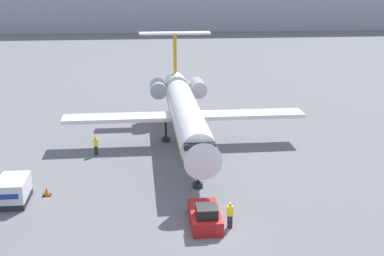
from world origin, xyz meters
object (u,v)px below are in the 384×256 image
Objects in this scene: pushback_tug at (205,216)px; worker_near_tug at (230,215)px; airplane_main at (185,109)px; luggage_cart at (13,191)px; worker_by_wing at (96,145)px; traffic_cone_left at (47,192)px.

pushback_tug is 2.34× the size of worker_near_tug.
worker_near_tug is (1.49, -18.05, -2.41)m from airplane_main.
luggage_cart reaches higher than worker_near_tug.
worker_by_wing is (5.14, 9.82, 0.01)m from luggage_cart.
luggage_cart is 2.45m from traffic_cone_left.
airplane_main reaches higher than traffic_cone_left.
worker_near_tug is at bearing -22.47° from pushback_tug.
traffic_cone_left is (-3.01, -8.80, -0.63)m from worker_by_wing.
luggage_cart is at bearing -136.75° from airplane_main.
worker_by_wing is 9.32m from traffic_cone_left.
airplane_main reaches higher than luggage_cart.
luggage_cart is 11.09m from worker_by_wing.
luggage_cart is 1.84× the size of worker_near_tug.
worker_by_wing is 2.79× the size of traffic_cone_left.
airplane_main is 43.66× the size of traffic_cone_left.
worker_by_wing is at bearing 62.36° from luggage_cart.
worker_near_tug is 1.01× the size of worker_by_wing.
worker_near_tug is at bearing -26.65° from traffic_cone_left.
worker_by_wing reaches higher than traffic_cone_left.
traffic_cone_left is (2.14, 1.02, -0.62)m from luggage_cart.
pushback_tug is 14.21m from luggage_cart.
luggage_cart reaches higher than traffic_cone_left.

